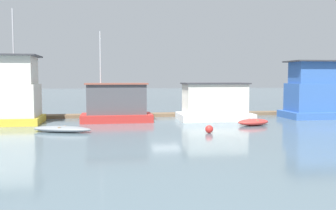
{
  "coord_description": "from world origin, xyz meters",
  "views": [
    {
      "loc": [
        -5.04,
        -32.08,
        3.7
      ],
      "look_at": [
        0.0,
        -1.0,
        1.4
      ],
      "focal_mm": 40.0,
      "sensor_mm": 36.0,
      "label": 1
    }
  ],
  "objects_px": {
    "houseboat_white": "(215,103)",
    "dinghy_red": "(253,122)",
    "mooring_post_centre": "(246,106)",
    "mooring_post_near_left": "(9,112)",
    "houseboat_blue": "(318,93)",
    "dinghy_grey": "(62,129)",
    "houseboat_red": "(117,104)",
    "buoy_red": "(209,129)",
    "mooring_post_far_left": "(200,107)"
  },
  "relations": [
    {
      "from": "houseboat_red",
      "to": "mooring_post_centre",
      "type": "distance_m",
      "value": 12.77
    },
    {
      "from": "mooring_post_near_left",
      "to": "mooring_post_centre",
      "type": "bearing_deg",
      "value": 0.0
    },
    {
      "from": "mooring_post_near_left",
      "to": "buoy_red",
      "type": "xyz_separation_m",
      "value": [
        15.23,
        -10.4,
        -0.46
      ]
    },
    {
      "from": "mooring_post_near_left",
      "to": "dinghy_red",
      "type": "bearing_deg",
      "value": -19.54
    },
    {
      "from": "mooring_post_centre",
      "to": "mooring_post_near_left",
      "type": "relative_size",
      "value": 1.27
    },
    {
      "from": "houseboat_red",
      "to": "dinghy_grey",
      "type": "distance_m",
      "value": 7.01
    },
    {
      "from": "dinghy_grey",
      "to": "dinghy_red",
      "type": "distance_m",
      "value": 14.33
    },
    {
      "from": "dinghy_grey",
      "to": "mooring_post_centre",
      "type": "bearing_deg",
      "value": 27.16
    },
    {
      "from": "houseboat_red",
      "to": "dinghy_grey",
      "type": "xyz_separation_m",
      "value": [
        -3.83,
        -5.74,
        -1.26
      ]
    },
    {
      "from": "houseboat_red",
      "to": "mooring_post_near_left",
      "type": "relative_size",
      "value": 5.23
    },
    {
      "from": "houseboat_white",
      "to": "dinghy_red",
      "type": "relative_size",
      "value": 2.2
    },
    {
      "from": "mooring_post_far_left",
      "to": "mooring_post_near_left",
      "type": "distance_m",
      "value": 17.19
    },
    {
      "from": "houseboat_blue",
      "to": "mooring_post_near_left",
      "type": "height_order",
      "value": "houseboat_blue"
    },
    {
      "from": "buoy_red",
      "to": "dinghy_grey",
      "type": "bearing_deg",
      "value": 168.29
    },
    {
      "from": "dinghy_grey",
      "to": "mooring_post_near_left",
      "type": "distance_m",
      "value": 10.0
    },
    {
      "from": "dinghy_grey",
      "to": "mooring_post_far_left",
      "type": "height_order",
      "value": "mooring_post_far_left"
    },
    {
      "from": "mooring_post_far_left",
      "to": "mooring_post_near_left",
      "type": "relative_size",
      "value": 1.22
    },
    {
      "from": "dinghy_grey",
      "to": "dinghy_red",
      "type": "relative_size",
      "value": 1.49
    },
    {
      "from": "dinghy_grey",
      "to": "mooring_post_far_left",
      "type": "xyz_separation_m",
      "value": [
        11.74,
        8.37,
        0.67
      ]
    },
    {
      "from": "houseboat_white",
      "to": "mooring_post_near_left",
      "type": "distance_m",
      "value": 18.06
    },
    {
      "from": "mooring_post_centre",
      "to": "mooring_post_far_left",
      "type": "distance_m",
      "value": 4.57
    },
    {
      "from": "dinghy_red",
      "to": "mooring_post_centre",
      "type": "relative_size",
      "value": 1.58
    },
    {
      "from": "houseboat_red",
      "to": "dinghy_red",
      "type": "bearing_deg",
      "value": -22.71
    },
    {
      "from": "dinghy_red",
      "to": "houseboat_white",
      "type": "bearing_deg",
      "value": 113.99
    },
    {
      "from": "houseboat_red",
      "to": "mooring_post_near_left",
      "type": "height_order",
      "value": "houseboat_red"
    },
    {
      "from": "dinghy_grey",
      "to": "dinghy_red",
      "type": "height_order",
      "value": "dinghy_red"
    },
    {
      "from": "houseboat_blue",
      "to": "houseboat_red",
      "type": "bearing_deg",
      "value": 179.99
    },
    {
      "from": "houseboat_white",
      "to": "mooring_post_near_left",
      "type": "bearing_deg",
      "value": 171.2
    },
    {
      "from": "houseboat_blue",
      "to": "buoy_red",
      "type": "xyz_separation_m",
      "value": [
        -12.47,
        -7.76,
        -2.07
      ]
    },
    {
      "from": "houseboat_red",
      "to": "mooring_post_centre",
      "type": "bearing_deg",
      "value": 11.9
    },
    {
      "from": "houseboat_blue",
      "to": "mooring_post_near_left",
      "type": "distance_m",
      "value": 27.87
    },
    {
      "from": "mooring_post_centre",
      "to": "mooring_post_near_left",
      "type": "bearing_deg",
      "value": 180.0
    },
    {
      "from": "houseboat_blue",
      "to": "mooring_post_far_left",
      "type": "xyz_separation_m",
      "value": [
        -10.5,
        2.64,
        -1.45
      ]
    },
    {
      "from": "houseboat_white",
      "to": "mooring_post_centre",
      "type": "height_order",
      "value": "houseboat_white"
    },
    {
      "from": "houseboat_blue",
      "to": "mooring_post_far_left",
      "type": "relative_size",
      "value": 3.5
    },
    {
      "from": "mooring_post_centre",
      "to": "mooring_post_far_left",
      "type": "bearing_deg",
      "value": 180.0
    },
    {
      "from": "houseboat_blue",
      "to": "buoy_red",
      "type": "distance_m",
      "value": 14.83
    },
    {
      "from": "dinghy_red",
      "to": "mooring_post_centre",
      "type": "distance_m",
      "value": 7.32
    },
    {
      "from": "houseboat_red",
      "to": "mooring_post_far_left",
      "type": "height_order",
      "value": "houseboat_red"
    },
    {
      "from": "dinghy_grey",
      "to": "mooring_post_far_left",
      "type": "relative_size",
      "value": 2.45
    },
    {
      "from": "houseboat_white",
      "to": "buoy_red",
      "type": "bearing_deg",
      "value": -108.8
    },
    {
      "from": "houseboat_white",
      "to": "dinghy_grey",
      "type": "relative_size",
      "value": 1.48
    },
    {
      "from": "mooring_post_far_left",
      "to": "mooring_post_centre",
      "type": "bearing_deg",
      "value": 0.0
    },
    {
      "from": "houseboat_white",
      "to": "dinghy_red",
      "type": "bearing_deg",
      "value": -66.01
    },
    {
      "from": "houseboat_blue",
      "to": "buoy_red",
      "type": "relative_size",
      "value": 11.52
    },
    {
      "from": "dinghy_red",
      "to": "buoy_red",
      "type": "xyz_separation_m",
      "value": [
        -4.49,
        -3.4,
        0.01
      ]
    },
    {
      "from": "houseboat_white",
      "to": "dinghy_red",
      "type": "distance_m",
      "value": 4.8
    },
    {
      "from": "houseboat_white",
      "to": "dinghy_grey",
      "type": "distance_m",
      "value": 13.65
    },
    {
      "from": "mooring_post_centre",
      "to": "buoy_red",
      "type": "distance_m",
      "value": 12.3
    },
    {
      "from": "houseboat_white",
      "to": "houseboat_blue",
      "type": "bearing_deg",
      "value": 0.72
    }
  ]
}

